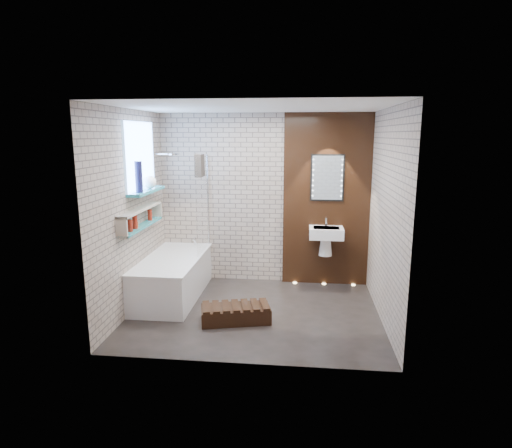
# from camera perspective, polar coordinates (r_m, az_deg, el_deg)

# --- Properties ---
(ground) EXTENTS (3.20, 3.20, 0.00)m
(ground) POSITION_cam_1_polar(r_m,az_deg,el_deg) (5.80, -0.16, -11.50)
(ground) COLOR black
(ground) RESTS_ON ground
(room_shell) EXTENTS (3.24, 3.20, 2.60)m
(room_shell) POSITION_cam_1_polar(r_m,az_deg,el_deg) (5.42, -0.17, 1.23)
(room_shell) COLOR gray
(room_shell) RESTS_ON ground
(walnut_panel) EXTENTS (1.30, 0.06, 2.60)m
(walnut_panel) POSITION_cam_1_polar(r_m,az_deg,el_deg) (6.65, 9.23, 3.03)
(walnut_panel) COLOR black
(walnut_panel) RESTS_ON ground
(clerestory_window) EXTENTS (0.18, 1.00, 0.94)m
(clerestory_window) POSITION_cam_1_polar(r_m,az_deg,el_deg) (6.06, -14.85, 7.68)
(clerestory_window) COLOR #7FADE0
(clerestory_window) RESTS_ON room_shell
(display_niche) EXTENTS (0.14, 1.30, 0.26)m
(display_niche) POSITION_cam_1_polar(r_m,az_deg,el_deg) (5.94, -14.83, 0.79)
(display_niche) COLOR teal
(display_niche) RESTS_ON room_shell
(bathtub) EXTENTS (0.79, 1.74, 0.70)m
(bathtub) POSITION_cam_1_polar(r_m,az_deg,el_deg) (6.35, -10.84, -6.82)
(bathtub) COLOR white
(bathtub) RESTS_ON ground
(bath_screen) EXTENTS (0.01, 0.78, 1.40)m
(bath_screen) POSITION_cam_1_polar(r_m,az_deg,el_deg) (6.44, -7.02, 2.63)
(bath_screen) COLOR white
(bath_screen) RESTS_ON bathtub
(towel) EXTENTS (0.09, 0.24, 0.32)m
(towel) POSITION_cam_1_polar(r_m,az_deg,el_deg) (6.25, -7.42, 7.61)
(towel) COLOR black
(towel) RESTS_ON bath_screen
(shower_head) EXTENTS (0.18, 0.18, 0.02)m
(shower_head) POSITION_cam_1_polar(r_m,az_deg,el_deg) (6.53, -10.78, 9.00)
(shower_head) COLOR silver
(shower_head) RESTS_ON room_shell
(washbasin) EXTENTS (0.50, 0.36, 0.58)m
(washbasin) POSITION_cam_1_polar(r_m,az_deg,el_deg) (6.55, 9.17, -1.65)
(washbasin) COLOR white
(washbasin) RESTS_ON walnut_panel
(led_mirror) EXTENTS (0.50, 0.02, 0.70)m
(led_mirror) POSITION_cam_1_polar(r_m,az_deg,el_deg) (6.57, 9.34, 6.00)
(led_mirror) COLOR black
(led_mirror) RESTS_ON walnut_panel
(walnut_step) EXTENTS (0.91, 0.57, 0.19)m
(walnut_step) POSITION_cam_1_polar(r_m,az_deg,el_deg) (5.51, -2.69, -11.72)
(walnut_step) COLOR black
(walnut_step) RESTS_ON ground
(niche_bottles) EXTENTS (0.06, 0.77, 0.18)m
(niche_bottles) POSITION_cam_1_polar(r_m,az_deg,el_deg) (5.85, -15.18, 0.38)
(niche_bottles) COLOR maroon
(niche_bottles) RESTS_ON display_niche
(sill_vases) EXTENTS (0.18, 0.53, 0.40)m
(sill_vases) POSITION_cam_1_polar(r_m,az_deg,el_deg) (6.01, -14.27, 5.58)
(sill_vases) COLOR #15163B
(sill_vases) RESTS_ON clerestory_window
(floor_uplights) EXTENTS (0.96, 0.06, 0.01)m
(floor_uplights) POSITION_cam_1_polar(r_m,az_deg,el_deg) (6.89, 8.90, -7.76)
(floor_uplights) COLOR #FFD899
(floor_uplights) RESTS_ON ground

